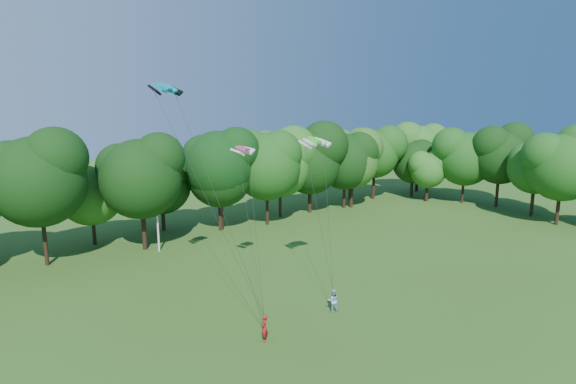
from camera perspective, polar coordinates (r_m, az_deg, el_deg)
utility_pole at (r=47.71m, az=-16.29°, el=-2.54°), size 1.55×0.53×7.94m
kite_flyer_left at (r=29.96m, az=-3.02°, el=-16.87°), size 0.77×0.76×1.79m
kite_flyer_right at (r=33.85m, az=5.73°, el=-13.53°), size 1.06×1.00×1.74m
kite_teal at (r=33.33m, az=-15.40°, el=12.84°), size 2.69×1.99×0.63m
kite_green at (r=34.53m, az=3.39°, el=6.65°), size 2.64×1.37×0.52m
kite_pink at (r=35.22m, az=-5.78°, el=5.55°), size 2.28×1.72×0.37m
tree_back_center at (r=53.43m, az=-8.82°, el=3.68°), size 9.03×9.03×13.14m
tree_back_east at (r=65.91m, az=8.17°, el=4.46°), size 8.27×8.27×12.03m
tree_flank_east at (r=70.08m, az=28.97°, el=2.77°), size 7.19×7.19×10.45m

